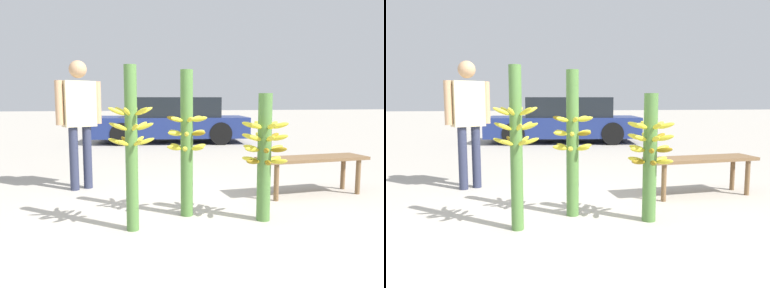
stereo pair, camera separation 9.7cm
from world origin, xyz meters
TOP-DOWN VIEW (x-y plane):
  - ground_plane at (0.00, 0.00)m, footprint 80.00×80.00m
  - banana_stalk_left at (-0.65, 0.08)m, footprint 0.43×0.42m
  - banana_stalk_center at (-0.08, 0.42)m, footprint 0.44×0.44m
  - banana_stalk_right at (0.64, 0.11)m, footprint 0.46×0.47m
  - vendor_person at (-1.25, 1.85)m, footprint 0.60×0.36m
  - market_bench at (1.65, 0.95)m, footprint 1.45×0.51m
  - parked_car at (0.85, 7.28)m, footprint 4.44×2.22m

SIDE VIEW (x-z plane):
  - ground_plane at x=0.00m, z-range 0.00..0.00m
  - market_bench at x=1.65m, z-range 0.17..0.66m
  - parked_car at x=0.85m, z-range -0.02..1.25m
  - banana_stalk_right at x=0.64m, z-range 0.04..1.31m
  - banana_stalk_center at x=-0.08m, z-range 0.02..1.53m
  - banana_stalk_left at x=-0.65m, z-range 0.04..1.55m
  - vendor_person at x=-1.25m, z-range 0.17..1.89m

